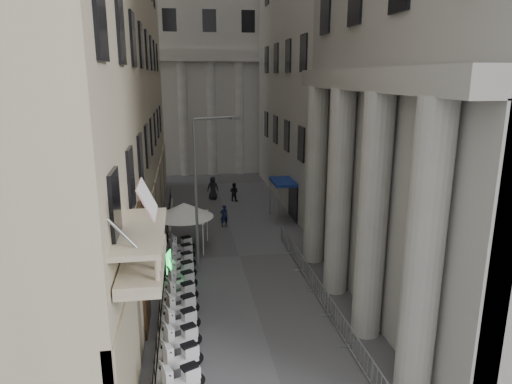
# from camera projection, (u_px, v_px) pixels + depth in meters

# --- Properties ---
(far_building) EXTENTS (22.00, 10.00, 30.00)m
(far_building) POSITION_uv_depth(u_px,v_px,m) (207.00, 35.00, 51.35)
(far_building) COLOR beige
(far_building) RESTS_ON ground
(iron_fence) EXTENTS (0.30, 28.00, 1.40)m
(iron_fence) POSITION_uv_depth(u_px,v_px,m) (166.00, 269.00, 25.69)
(iron_fence) COLOR black
(iron_fence) RESTS_ON ground
(blue_awning) EXTENTS (1.60, 3.00, 3.00)m
(blue_awning) POSITION_uv_depth(u_px,v_px,m) (282.00, 219.00, 34.64)
(blue_awning) COLOR navy
(blue_awning) RESTS_ON ground
(scooter_3) EXTENTS (1.51, 1.09, 1.50)m
(scooter_3) POSITION_uv_depth(u_px,v_px,m) (182.00, 371.00, 16.80)
(scooter_3) COLOR white
(scooter_3) RESTS_ON ground
(scooter_4) EXTENTS (1.51, 1.09, 1.50)m
(scooter_4) POSITION_uv_depth(u_px,v_px,m) (182.00, 350.00, 18.05)
(scooter_4) COLOR white
(scooter_4) RESTS_ON ground
(scooter_5) EXTENTS (1.51, 1.09, 1.50)m
(scooter_5) POSITION_uv_depth(u_px,v_px,m) (182.00, 333.00, 19.29)
(scooter_5) COLOR white
(scooter_5) RESTS_ON ground
(scooter_6) EXTENTS (1.51, 1.09, 1.50)m
(scooter_6) POSITION_uv_depth(u_px,v_px,m) (182.00, 317.00, 20.53)
(scooter_6) COLOR white
(scooter_6) RESTS_ON ground
(scooter_7) EXTENTS (1.51, 1.09, 1.50)m
(scooter_7) POSITION_uv_depth(u_px,v_px,m) (182.00, 303.00, 21.77)
(scooter_7) COLOR white
(scooter_7) RESTS_ON ground
(scooter_8) EXTENTS (1.51, 1.09, 1.50)m
(scooter_8) POSITION_uv_depth(u_px,v_px,m) (182.00, 291.00, 23.01)
(scooter_8) COLOR white
(scooter_8) RESTS_ON ground
(scooter_9) EXTENTS (1.51, 1.09, 1.50)m
(scooter_9) POSITION_uv_depth(u_px,v_px,m) (182.00, 280.00, 24.26)
(scooter_9) COLOR white
(scooter_9) RESTS_ON ground
(scooter_10) EXTENTS (1.51, 1.09, 1.50)m
(scooter_10) POSITION_uv_depth(u_px,v_px,m) (182.00, 270.00, 25.50)
(scooter_10) COLOR white
(scooter_10) RESTS_ON ground
(scooter_11) EXTENTS (1.51, 1.09, 1.50)m
(scooter_11) POSITION_uv_depth(u_px,v_px,m) (182.00, 261.00, 26.74)
(scooter_11) COLOR white
(scooter_11) RESTS_ON ground
(scooter_12) EXTENTS (1.51, 1.09, 1.50)m
(scooter_12) POSITION_uv_depth(u_px,v_px,m) (182.00, 253.00, 27.98)
(scooter_12) COLOR white
(scooter_12) RESTS_ON ground
(barrier_1) EXTENTS (0.60, 2.40, 1.10)m
(barrier_1) POSITION_uv_depth(u_px,v_px,m) (358.00, 365.00, 17.10)
(barrier_1) COLOR #96999D
(barrier_1) RESTS_ON ground
(barrier_2) EXTENTS (0.60, 2.40, 1.10)m
(barrier_2) POSITION_uv_depth(u_px,v_px,m) (336.00, 330.00, 19.50)
(barrier_2) COLOR #96999D
(barrier_2) RESTS_ON ground
(barrier_3) EXTENTS (0.60, 2.40, 1.10)m
(barrier_3) POSITION_uv_depth(u_px,v_px,m) (319.00, 302.00, 21.89)
(barrier_3) COLOR #96999D
(barrier_3) RESTS_ON ground
(barrier_4) EXTENTS (0.60, 2.40, 1.10)m
(barrier_4) POSITION_uv_depth(u_px,v_px,m) (306.00, 280.00, 24.28)
(barrier_4) COLOR #96999D
(barrier_4) RESTS_ON ground
(barrier_5) EXTENTS (0.60, 2.40, 1.10)m
(barrier_5) POSITION_uv_depth(u_px,v_px,m) (294.00, 262.00, 26.67)
(barrier_5) COLOR #96999D
(barrier_5) RESTS_ON ground
(barrier_6) EXTENTS (0.60, 2.40, 1.10)m
(barrier_6) POSITION_uv_depth(u_px,v_px,m) (285.00, 246.00, 29.07)
(barrier_6) COLOR #96999D
(barrier_6) RESTS_ON ground
(security_tent) EXTENTS (3.62, 3.62, 2.94)m
(security_tent) POSITION_uv_depth(u_px,v_px,m) (181.00, 210.00, 28.42)
(security_tent) COLOR white
(security_tent) RESTS_ON ground
(street_lamp) EXTENTS (2.61, 1.16, 8.45)m
(street_lamp) POSITION_uv_depth(u_px,v_px,m) (201.00, 182.00, 24.41)
(street_lamp) COLOR gray
(street_lamp) RESTS_ON ground
(info_kiosk) EXTENTS (0.54, 1.00, 2.03)m
(info_kiosk) POSITION_uv_depth(u_px,v_px,m) (166.00, 266.00, 23.58)
(info_kiosk) COLOR black
(info_kiosk) RESTS_ON ground
(pedestrian_a) EXTENTS (0.65, 0.49, 1.60)m
(pedestrian_a) POSITION_uv_depth(u_px,v_px,m) (224.00, 216.00, 32.74)
(pedestrian_a) COLOR black
(pedestrian_a) RESTS_ON ground
(pedestrian_b) EXTENTS (0.99, 0.94, 1.62)m
(pedestrian_b) POSITION_uv_depth(u_px,v_px,m) (234.00, 192.00, 39.42)
(pedestrian_b) COLOR black
(pedestrian_b) RESTS_ON ground
(pedestrian_c) EXTENTS (1.02, 0.70, 2.02)m
(pedestrian_c) POSITION_uv_depth(u_px,v_px,m) (213.00, 188.00, 39.95)
(pedestrian_c) COLOR black
(pedestrian_c) RESTS_ON ground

